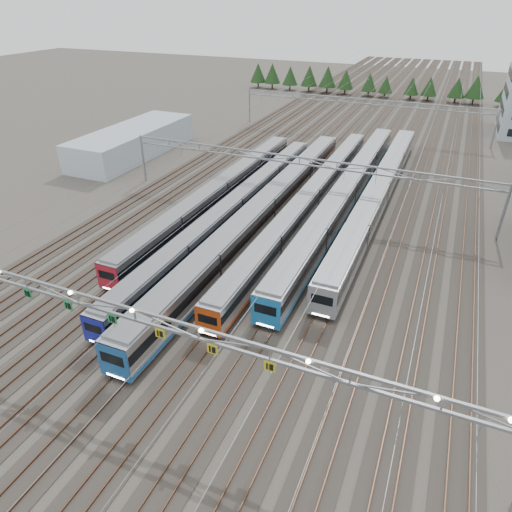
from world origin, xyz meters
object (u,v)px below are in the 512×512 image
at_px(train_c, 264,210).
at_px(west_shed, 133,142).
at_px(train_d, 310,199).
at_px(train_b, 234,208).
at_px(gantry_mid, 299,167).
at_px(gantry_near, 134,318).
at_px(gantry_far, 362,106).
at_px(train_f, 378,192).
at_px(train_a, 220,192).
at_px(train_e, 346,193).

distance_m(train_c, west_shed, 41.33).
bearing_deg(train_d, train_b, -140.38).
bearing_deg(gantry_mid, train_c, -105.69).
distance_m(gantry_mid, west_shed, 40.53).
height_order(gantry_near, gantry_far, gantry_near).
relative_size(train_f, gantry_mid, 1.11).
height_order(train_d, gantry_near, gantry_near).
height_order(train_b, train_c, train_c).
distance_m(train_b, train_f, 22.48).
distance_m(train_a, train_f, 24.32).
bearing_deg(train_c, gantry_near, -86.07).
relative_size(train_e, gantry_mid, 1.16).
height_order(train_d, gantry_far, gantry_far).
distance_m(train_b, train_c, 4.53).
bearing_deg(gantry_far, train_b, -97.20).
height_order(train_f, gantry_far, gantry_far).
relative_size(train_a, gantry_mid, 0.94).
relative_size(train_e, train_f, 1.04).
relative_size(train_b, train_d, 0.93).
distance_m(train_c, gantry_far, 53.22).
relative_size(train_a, train_c, 0.80).
height_order(train_b, train_d, train_d).
xyz_separation_m(train_b, train_e, (13.50, 11.17, 0.27)).
relative_size(train_b, gantry_near, 1.06).
relative_size(train_d, gantry_mid, 1.14).
relative_size(train_b, west_shed, 1.99).
bearing_deg(train_a, train_e, 21.08).
xyz_separation_m(train_c, train_f, (13.50, 13.07, -0.08)).
bearing_deg(west_shed, train_e, -10.83).
distance_m(train_e, train_f, 5.05).
relative_size(train_b, gantry_mid, 1.06).
relative_size(train_c, train_f, 1.06).
bearing_deg(gantry_mid, train_e, 22.24).
distance_m(train_a, train_c, 9.78).
relative_size(gantry_near, gantry_far, 1.00).
relative_size(train_a, gantry_far, 0.94).
height_order(train_d, west_shed, west_shed).
height_order(train_a, train_f, train_f).
xyz_separation_m(train_b, train_f, (18.00, 13.46, 0.24)).
height_order(train_c, gantry_far, gantry_far).
bearing_deg(train_e, west_shed, 169.17).
height_order(train_e, gantry_near, gantry_near).
xyz_separation_m(train_a, gantry_mid, (11.25, 4.18, 4.29)).
xyz_separation_m(train_b, gantry_mid, (6.75, 8.41, 4.41)).
distance_m(train_d, gantry_near, 39.55).
bearing_deg(gantry_mid, gantry_far, 90.00).
bearing_deg(west_shed, train_c, -28.11).
height_order(train_b, gantry_mid, gantry_mid).
relative_size(gantry_mid, west_shed, 1.88).
bearing_deg(train_a, train_b, -43.22).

